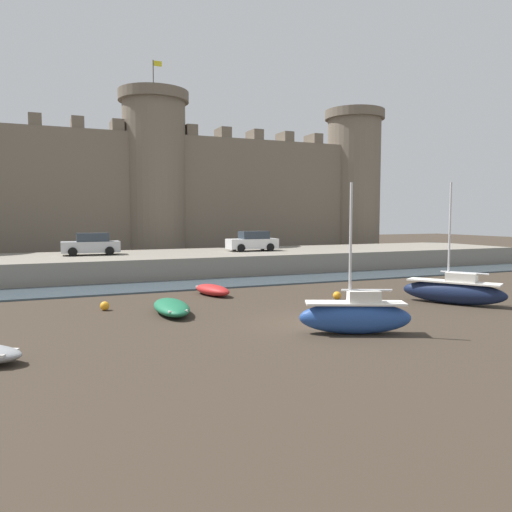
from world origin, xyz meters
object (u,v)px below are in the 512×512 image
Objects in this scene: sailboat_midflat_left at (454,291)px; mooring_buoy_mid_mud at (337,295)px; sailboat_midflat_right at (356,315)px; car_quay_east at (91,244)px; rowboat_foreground_centre at (171,307)px; mooring_buoy_off_centre at (105,306)px; car_quay_centre_east at (253,241)px; rowboat_near_channel_left at (212,290)px.

sailboat_midflat_left is 5.77m from mooring_buoy_mid_mud.
car_quay_east is at bearing 108.17° from sailboat_midflat_right.
rowboat_foreground_centre reaches higher than mooring_buoy_off_centre.
mooring_buoy_mid_mud is 0.10× the size of car_quay_centre_east.
car_quay_east reaches higher than rowboat_near_channel_left.
sailboat_midflat_left is 1.47× the size of car_quay_east.
sailboat_midflat_left is at bearing -80.82° from car_quay_centre_east.
sailboat_midflat_left is 25.11m from car_quay_east.
rowboat_foreground_centre is 8.98× the size of mooring_buoy_off_centre.
car_quay_east is at bearing 97.13° from rowboat_foreground_centre.
sailboat_midflat_left is 1.08× the size of sailboat_midflat_right.
sailboat_midflat_right is at bearing -49.45° from rowboat_foreground_centre.
sailboat_midflat_right is at bearing -116.93° from mooring_buoy_mid_mud.
rowboat_near_channel_left is at bearing 145.63° from mooring_buoy_mid_mud.
car_quay_centre_east is (-3.06, 18.93, 1.63)m from sailboat_midflat_left.
sailboat_midflat_right reaches higher than car_quay_centre_east.
car_quay_centre_east is at bearing 77.26° from sailboat_midflat_right.
sailboat_midflat_right is (-8.12, -3.44, 0.02)m from sailboat_midflat_left.
rowboat_near_channel_left is at bearing 101.45° from sailboat_midflat_right.
sailboat_midflat_right is at bearing -157.05° from sailboat_midflat_left.
mooring_buoy_off_centre is (-2.68, 2.01, -0.11)m from rowboat_foreground_centre.
sailboat_midflat_right reaches higher than car_quay_east.
car_quay_east is (-5.38, 12.30, 1.98)m from rowboat_near_channel_left.
rowboat_near_channel_left is (-10.28, 7.25, -0.35)m from sailboat_midflat_left.
mooring_buoy_off_centre is 19.34m from car_quay_centre_east.
rowboat_near_channel_left is 6.41m from mooring_buoy_off_centre.
sailboat_midflat_right is at bearing -102.74° from car_quay_centre_east.
rowboat_near_channel_left is at bearing 52.43° from rowboat_foreground_centre.
sailboat_midflat_left is at bearing -36.15° from mooring_buoy_mid_mud.
car_quay_east is at bearing 124.29° from mooring_buoy_mid_mud.
sailboat_midflat_left reaches higher than rowboat_foreground_centre.
car_quay_east is (-15.67, 19.55, 1.63)m from sailboat_midflat_left.
car_quay_centre_east is (1.59, 15.54, 2.09)m from mooring_buoy_mid_mud.
mooring_buoy_mid_mud is at bearing 63.07° from sailboat_midflat_right.
car_quay_centre_east and car_quay_east have the same top height.
sailboat_midflat_left reaches higher than rowboat_near_channel_left.
rowboat_near_channel_left is 7.29× the size of mooring_buoy_off_centre.
rowboat_foreground_centre is 0.92× the size of car_quay_centre_east.
rowboat_foreground_centre is 0.63× the size of sailboat_midflat_left.
sailboat_midflat_right is 13.28× the size of mooring_buoy_off_centre.
rowboat_foreground_centre is 8.42m from sailboat_midflat_right.
rowboat_near_channel_left is at bearing 144.81° from sailboat_midflat_left.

